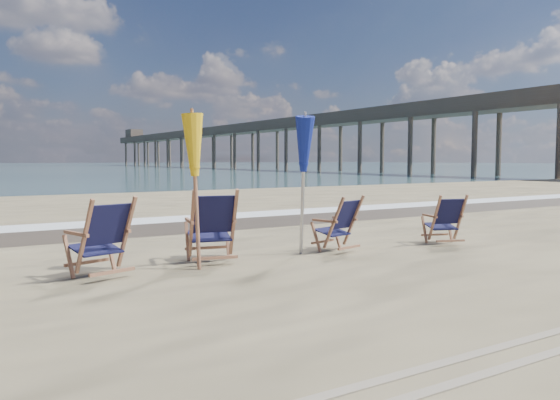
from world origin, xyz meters
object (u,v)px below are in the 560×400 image
Objects in this scene: beach_chair_0 at (127,236)px; umbrella_blue at (303,150)px; beach_chair_3 at (461,219)px; fishing_pier at (249,140)px; beach_chair_1 at (234,226)px; beach_chair_2 at (353,223)px; umbrella_yellow at (196,154)px.

umbrella_blue reaches higher than beach_chair_0.
beach_chair_3 is at bearing 158.48° from beach_chair_0.
fishing_pier is (37.60, 71.83, 2.98)m from umbrella_blue.
beach_chair_1 reaches higher than beach_chair_3.
umbrella_blue is at bearing -117.63° from fishing_pier.
beach_chair_0 is at bearing -14.36° from beach_chair_2.
fishing_pier is (39.45, 71.96, 3.04)m from umbrella_yellow.
beach_chair_0 is 0.48× the size of umbrella_blue.
beach_chair_1 is 1.18× the size of beach_chair_2.
beach_chair_1 is at bearing 13.91° from umbrella_yellow.
umbrella_yellow is 0.02× the size of fishing_pier.
beach_chair_0 is 0.50× the size of umbrella_yellow.
beach_chair_2 is at bearing -116.99° from fishing_pier.
beach_chair_2 is (3.79, -0.02, -0.06)m from beach_chair_0.
umbrella_blue is (-3.04, 0.54, 1.21)m from beach_chair_3.
beach_chair_3 is at bearing -10.12° from umbrella_blue.
beach_chair_1 is 1.25m from umbrella_yellow.
fishing_pier is (38.79, 71.79, 4.10)m from beach_chair_1.
beach_chair_1 is 81.71m from fishing_pier.
beach_chair_1 is 4.27m from beach_chair_3.
umbrella_yellow is at bearing 156.67° from beach_chair_0.
beach_chair_3 is at bearing -4.80° from umbrella_yellow.
beach_chair_3 is (2.04, -0.50, -0.01)m from beach_chair_2.
umbrella_yellow is 0.97× the size of umbrella_blue.
beach_chair_0 is at bearing -179.64° from umbrella_blue.
umbrella_blue is (1.86, 0.13, 0.06)m from umbrella_yellow.
umbrella_blue is (2.79, 0.02, 1.14)m from beach_chair_0.
beach_chair_2 is 2.10m from beach_chair_3.
fishing_pier is at bearing 62.37° from umbrella_blue.
umbrella_yellow is at bearing -118.74° from fishing_pier.
beach_chair_3 is 0.01× the size of fishing_pier.
beach_chair_2 is 1.56m from umbrella_blue.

